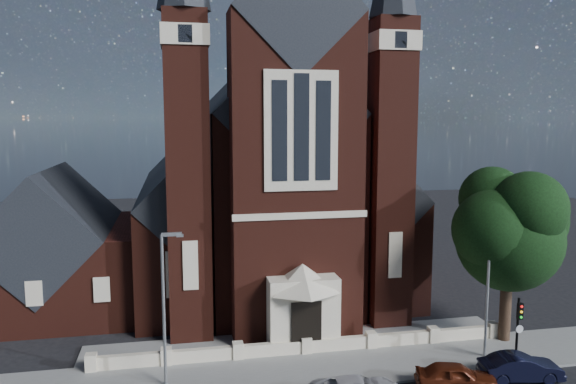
# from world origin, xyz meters

# --- Properties ---
(ground) EXTENTS (120.00, 120.00, 0.00)m
(ground) POSITION_xyz_m (0.00, 15.00, 0.00)
(ground) COLOR black
(ground) RESTS_ON ground
(pavement_strip) EXTENTS (60.00, 5.00, 0.12)m
(pavement_strip) POSITION_xyz_m (0.00, 4.50, 0.00)
(pavement_strip) COLOR slate
(pavement_strip) RESTS_ON ground
(forecourt_paving) EXTENTS (26.00, 3.00, 0.14)m
(forecourt_paving) POSITION_xyz_m (0.00, 8.50, 0.00)
(forecourt_paving) COLOR slate
(forecourt_paving) RESTS_ON ground
(forecourt_wall) EXTENTS (24.00, 0.40, 0.90)m
(forecourt_wall) POSITION_xyz_m (0.00, 6.50, 0.00)
(forecourt_wall) COLOR beige
(forecourt_wall) RESTS_ON ground
(church) EXTENTS (20.01, 34.90, 29.20)m
(church) POSITION_xyz_m (-0.00, 22.94, 8.19)
(church) COLOR #471B12
(church) RESTS_ON ground
(parish_hall) EXTENTS (12.00, 12.20, 10.24)m
(parish_hall) POSITION_xyz_m (-16.00, 18.00, 4.01)
(parish_hall) COLOR #471B12
(parish_hall) RESTS_ON ground
(street_tree) EXTENTS (6.40, 6.60, 10.70)m
(street_tree) POSITION_xyz_m (12.60, 5.71, 6.96)
(street_tree) COLOR black
(street_tree) RESTS_ON ground
(street_lamp_left) EXTENTS (1.16, 0.22, 8.09)m
(street_lamp_left) POSITION_xyz_m (-7.91, 4.00, 4.60)
(street_lamp_left) COLOR gray
(street_lamp_left) RESTS_ON ground
(street_lamp_right) EXTENTS (1.16, 0.22, 8.09)m
(street_lamp_right) POSITION_xyz_m (10.09, 4.00, 4.60)
(street_lamp_right) COLOR gray
(street_lamp_right) RESTS_ON ground
(traffic_signal) EXTENTS (0.28, 0.42, 4.00)m
(traffic_signal) POSITION_xyz_m (11.00, 2.43, 2.58)
(traffic_signal) COLOR black
(traffic_signal) RESTS_ON ground
(car_dark_red) EXTENTS (4.39, 2.69, 1.39)m
(car_dark_red) POSITION_xyz_m (6.51, 0.80, 0.70)
(car_dark_red) COLOR #521D0E
(car_dark_red) RESTS_ON ground
(car_navy) EXTENTS (4.42, 2.02, 1.41)m
(car_navy) POSITION_xyz_m (10.35, 1.07, 0.70)
(car_navy) COLOR black
(car_navy) RESTS_ON ground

